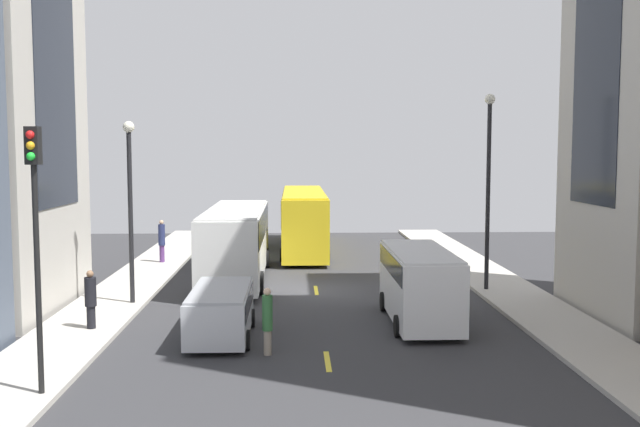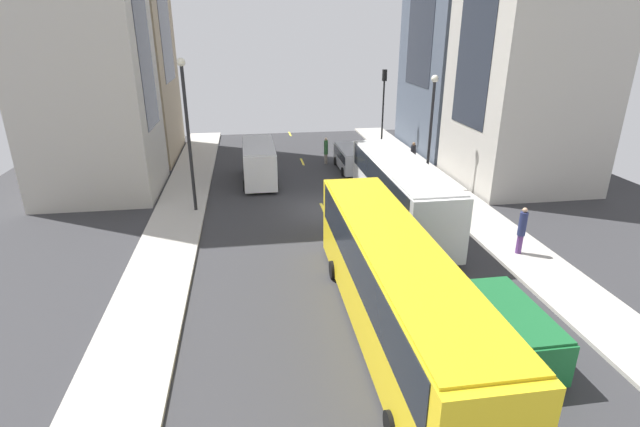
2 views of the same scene
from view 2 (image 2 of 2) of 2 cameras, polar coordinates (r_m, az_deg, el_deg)
The scene contains 20 objects.
ground_plane at distance 27.53m, azimuth 0.41°, elevation 0.50°, with size 43.15×43.15×0.00m, color #333335.
sidewalk_west at distance 29.82m, azimuth 16.08°, elevation 1.46°, with size 2.85×44.00×0.15m, color #B2ADA3.
sidewalk_east at distance 27.51m, azimuth -16.60°, elevation -0.28°, with size 2.85×44.00×0.15m, color #B2ADA3.
lane_stripe_0 at distance 47.60m, azimuth -3.61°, elevation 9.46°, with size 0.16×2.00×0.01m, color yellow.
lane_stripe_1 at distance 37.44m, azimuth -2.13°, elevation 6.19°, with size 0.16×2.00×0.01m, color yellow.
lane_stripe_2 at distance 27.53m, azimuth 0.41°, elevation 0.51°, with size 0.16×2.00×0.01m, color yellow.
lane_stripe_3 at distance 18.30m, azimuth 5.67°, elevation -11.16°, with size 0.16×2.00×0.01m, color yellow.
building_west_1 at distance 33.71m, azimuth 24.17°, elevation 17.88°, with size 7.70×8.23×17.55m.
building_east_1 at distance 31.92m, azimuth -26.70°, elevation 18.00°, with size 6.93×7.05×18.22m.
city_bus_white at distance 25.27m, azimuth 9.54°, elevation 3.08°, with size 2.81×11.21×3.35m.
streetcar_yellow at distance 15.87m, azimuth 8.75°, elevation -7.89°, with size 2.70×13.61×3.59m.
delivery_van_white at distance 32.43m, azimuth -7.29°, elevation 6.39°, with size 2.25×6.13×2.58m.
car_silver_0 at distance 35.12m, azimuth 3.80°, elevation 6.74°, with size 2.03×4.62×1.62m.
car_green_1 at distance 16.70m, azimuth 21.83°, elevation -12.36°, with size 1.87×4.02×1.64m.
pedestrian_crossing_near at distance 36.70m, azimuth 0.72°, elevation 7.61°, with size 0.31×0.31×2.01m.
pedestrian_walking_far at distance 35.48m, azimuth 11.05°, elevation 6.89°, with size 0.38×0.38×1.95m.
pedestrian_waiting_curb at distance 23.32m, azimuth 22.95°, elevation -1.73°, with size 0.35×0.35×2.22m.
traffic_light_near_corner at distance 40.70m, azimuth 7.60°, elevation 13.85°, with size 0.32×0.44×6.46m.
streetlamp_near at distance 26.67m, azimuth -15.58°, elevation 10.42°, with size 0.44×0.44×8.22m.
streetlamp_far at distance 30.90m, azimuth 13.16°, elevation 10.82°, with size 0.44×0.44×6.99m.
Camera 2 is at (4.06, 25.40, 9.82)m, focal length 26.80 mm.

